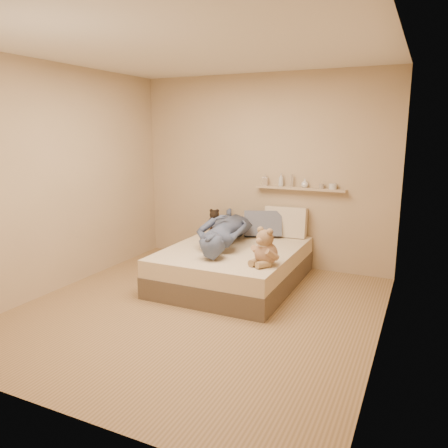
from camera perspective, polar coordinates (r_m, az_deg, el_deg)
The scene contains 10 objects.
room at distance 4.35m, azimuth -3.65°, elevation 4.82°, with size 3.80×3.80×3.80m.
bed at distance 5.40m, azimuth 1.27°, elevation -5.42°, with size 1.50×1.90×0.45m.
game_console at distance 4.82m, azimuth -2.17°, elevation -2.97°, with size 0.17×0.08×0.06m.
teddy_bear at distance 4.63m, azimuth 5.38°, elevation -3.34°, with size 0.33×0.34×0.41m.
dark_plush at distance 6.22m, azimuth -1.25°, elevation 0.37°, with size 0.20×0.20×0.31m.
pillow_cream at distance 5.91m, azimuth 8.07°, elevation 0.28°, with size 0.55×0.16×0.40m, color beige.
pillow_grey at distance 5.87m, azimuth 5.09°, elevation -0.02°, with size 0.50×0.14×0.34m, color slate.
person at distance 5.45m, azimuth 0.18°, elevation -0.65°, with size 0.60×1.64×0.39m, color #4A5375.
wall_shelf at distance 5.87m, azimuth 9.87°, elevation 4.59°, with size 1.20×0.12×0.03m, color tan.
shelf_bottles at distance 5.88m, azimuth 9.25°, elevation 5.42°, with size 1.01×0.13×0.18m.
Camera 1 is at (2.08, -3.78, 1.85)m, focal length 35.00 mm.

